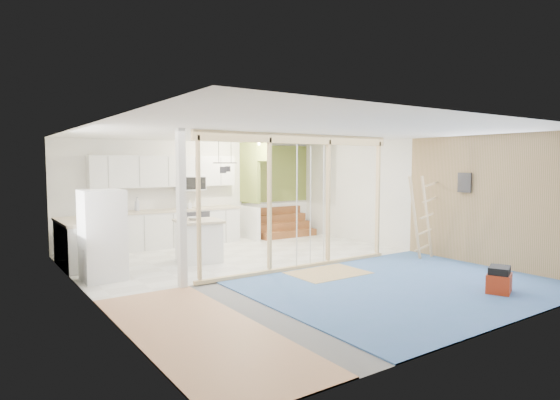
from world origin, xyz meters
TOP-DOWN VIEW (x-y plane):
  - room at (0.00, 0.00)m, footprint 7.01×8.01m
  - floor_overlays at (0.07, 0.06)m, footprint 7.00×8.00m
  - stud_frame at (-0.27, -0.00)m, footprint 4.66×0.14m
  - base_cabinets at (-1.61, 3.36)m, footprint 4.45×2.24m
  - upper_cabinets at (-0.84, 3.82)m, footprint 3.60×0.41m
  - green_partition at (2.04, 3.66)m, footprint 2.25×1.51m
  - pot_rack at (-0.31, 1.89)m, footprint 0.52×0.52m
  - sheathing_panel at (3.48, -2.00)m, footprint 0.02×4.00m
  - electrical_panel at (3.43, -1.40)m, footprint 0.04×0.30m
  - ceiling_light at (1.40, 3.00)m, footprint 0.32×0.32m
  - fridge at (-3.04, 1.23)m, footprint 0.70×0.67m
  - island at (-1.02, 1.72)m, footprint 1.03×1.03m
  - bowl at (-1.10, 1.77)m, footprint 0.29×0.29m
  - soap_bottle_a at (-1.63, 3.79)m, footprint 0.16×0.16m
  - soap_bottle_b at (-0.39, 3.59)m, footprint 0.11×0.12m
  - toolbox at (1.87, -3.11)m, footprint 0.55×0.49m
  - ladder at (3.02, -0.70)m, footprint 0.95×0.05m

SIDE VIEW (x-z plane):
  - floor_overlays at x=0.07m, z-range 0.00..0.02m
  - toolbox at x=1.87m, z-range -0.01..0.42m
  - island at x=-1.02m, z-range 0.00..0.88m
  - base_cabinets at x=-1.61m, z-range 0.00..0.93m
  - fridge at x=-3.04m, z-range 0.00..1.59m
  - ladder at x=3.02m, z-range 0.02..1.78m
  - bowl at x=-1.10m, z-range 0.88..0.94m
  - green_partition at x=2.04m, z-range -0.36..2.24m
  - soap_bottle_b at x=-0.39m, z-range 0.93..1.13m
  - soap_bottle_a at x=-1.63m, z-range 0.93..1.25m
  - sheathing_panel at x=3.48m, z-range 0.00..2.60m
  - room at x=0.00m, z-range 0.00..2.61m
  - stud_frame at x=-0.27m, z-range 0.31..2.91m
  - electrical_panel at x=3.43m, z-range 1.45..1.85m
  - upper_cabinets at x=-0.84m, z-range 1.39..2.25m
  - pot_rack at x=-0.31m, z-range 1.64..2.36m
  - ceiling_light at x=1.40m, z-range 2.50..2.58m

